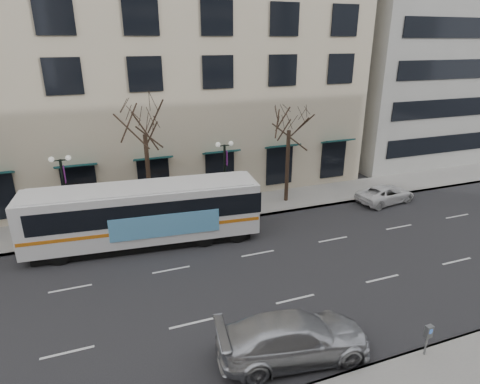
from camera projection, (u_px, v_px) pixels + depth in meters
name	position (u px, v px, depth m)	size (l,w,h in m)	color
ground	(181.00, 294.00, 19.31)	(160.00, 160.00, 0.00)	black
sidewalk_far	(222.00, 209.00, 28.80)	(80.00, 4.00, 0.15)	gray
building_hotel	(93.00, 33.00, 32.81)	(40.00, 20.00, 24.00)	beige
tree_far_mid	(144.00, 119.00, 24.58)	(3.60, 3.60, 8.55)	black
tree_far_right	(289.00, 117.00, 27.99)	(3.60, 3.60, 8.06)	black
lamp_post_left	(66.00, 193.00, 23.84)	(1.22, 0.45, 5.21)	black
lamp_post_right	(225.00, 174.00, 27.08)	(1.22, 0.45, 5.21)	black
city_bus	(145.00, 213.00, 23.45)	(13.63, 4.11, 3.64)	white
silver_car	(294.00, 337.00, 15.24)	(2.42, 5.96, 1.73)	#B7B9BF
white_pickup	(386.00, 194.00, 30.03)	(2.13, 4.61, 1.28)	white
pay_station	(428.00, 334.00, 15.05)	(0.29, 0.20, 1.33)	slate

